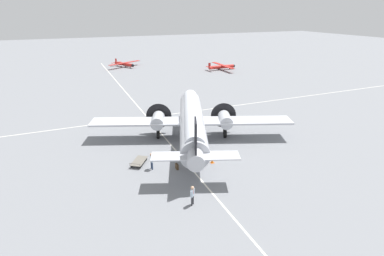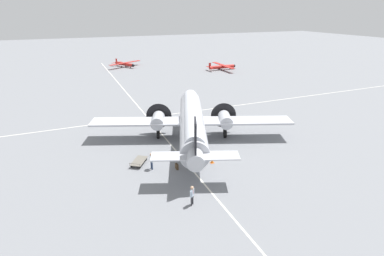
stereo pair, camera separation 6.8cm
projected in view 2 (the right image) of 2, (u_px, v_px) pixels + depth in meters
name	position (u px, v px, depth m)	size (l,w,h in m)	color
ground_plane	(192.00, 142.00, 33.98)	(300.00, 300.00, 0.00)	slate
apron_line_eastwest	(172.00, 146.00, 33.09)	(120.00, 0.16, 0.01)	silver
apron_line_northsouth	(164.00, 115.00, 42.71)	(0.16, 120.00, 0.01)	silver
airliner_main	(192.00, 120.00, 33.43)	(19.33, 22.36, 5.92)	silver
crew_foreground	(192.00, 194.00, 22.65)	(0.41, 0.45, 1.67)	#2D2D33
passenger_boarding	(151.00, 159.00, 27.84)	(0.56, 0.26, 1.65)	navy
suitcase_near_door	(177.00, 166.00, 28.11)	(0.47, 0.19, 0.58)	#47331E
baggage_cart	(139.00, 161.00, 29.08)	(2.41, 2.12, 0.56)	#6B665B
light_aircraft_distant	(125.00, 64.00, 78.49)	(7.15, 9.08, 1.91)	#B2231E
light_aircraft_taxiing	(223.00, 67.00, 74.79)	(10.19, 7.54, 1.97)	#B2231E
traffic_cone	(212.00, 161.00, 29.28)	(0.35, 0.35, 0.46)	orange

